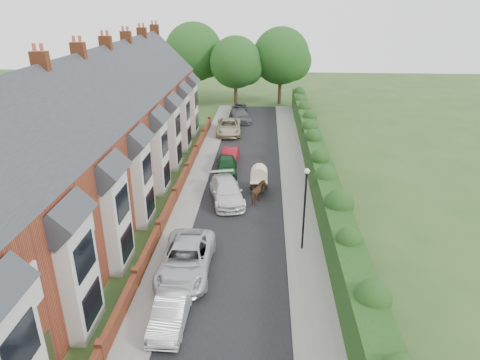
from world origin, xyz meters
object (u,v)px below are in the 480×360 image
at_px(car_silver_a, 171,310).
at_px(horse_cart, 259,177).
at_px(car_white, 227,192).
at_px(car_grey, 241,115).
at_px(car_green, 226,166).
at_px(horse, 258,193).
at_px(car_red, 230,156).
at_px(car_beige, 229,127).
at_px(car_black, 239,110).
at_px(lamppost, 305,199).
at_px(car_silver_b, 186,259).

relative_size(car_silver_a, horse_cart, 1.39).
bearing_deg(car_white, car_grey, 77.53).
height_order(car_green, horse, horse).
bearing_deg(car_white, horse_cart, 24.69).
bearing_deg(car_red, car_white, -83.44).
bearing_deg(car_green, car_red, 84.47).
xyz_separation_m(car_silver_a, horse, (3.70, 12.65, 0.09)).
height_order(car_white, car_grey, car_white).
distance_m(car_silver_a, car_beige, 29.64).
height_order(car_beige, car_black, car_beige).
height_order(car_silver_a, car_grey, car_grey).
bearing_deg(lamppost, car_black, 100.30).
relative_size(car_white, car_beige, 0.93).
relative_size(car_white, horse_cart, 1.77).
bearing_deg(car_silver_a, car_red, 87.90).
bearing_deg(car_silver_a, car_black, 89.41).
distance_m(car_green, car_grey, 16.85).
distance_m(car_silver_a, car_white, 12.88).
bearing_deg(car_grey, car_silver_b, -105.26).
height_order(car_beige, horse, car_beige).
xyz_separation_m(car_silver_a, car_grey, (1.11, 34.90, 0.02)).
bearing_deg(car_black, car_silver_b, -88.35).
xyz_separation_m(car_grey, horse, (2.59, -22.24, 0.07)).
relative_size(car_green, horse_cart, 1.47).
height_order(car_white, car_red, car_white).
bearing_deg(car_black, car_red, -86.35).
relative_size(car_green, car_red, 1.11).
xyz_separation_m(car_silver_a, car_beige, (0.12, 29.64, 0.10)).
distance_m(car_red, horse, 8.49).
distance_m(car_silver_a, car_silver_b, 3.89).
xyz_separation_m(car_silver_b, car_white, (1.40, 8.92, -0.05)).
bearing_deg(lamppost, car_beige, 105.18).
bearing_deg(car_silver_b, car_black, 88.30).
bearing_deg(car_silver_b, car_green, 85.91).
distance_m(car_silver_b, car_red, 16.83).
xyz_separation_m(car_silver_b, horse_cart, (3.70, 10.71, 0.41)).
bearing_deg(car_grey, car_silver_a, -105.03).
relative_size(car_silver_b, horse, 3.22).
height_order(lamppost, car_silver_a, lamppost).
bearing_deg(car_beige, car_silver_a, -93.65).
height_order(car_silver_a, car_green, car_green).
bearing_deg(car_silver_a, lamppost, 45.97).
xyz_separation_m(lamppost, car_grey, (-5.29, 28.41, -2.60)).
bearing_deg(car_red, car_silver_b, -89.86).
bearing_deg(lamppost, car_grey, 100.54).
relative_size(car_silver_a, car_black, 0.95).
bearing_deg(car_silver_a, car_green, 87.68).
bearing_deg(car_grey, horse, -96.56).
relative_size(car_silver_a, horse, 2.27).
bearing_deg(lamppost, car_red, 110.92).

